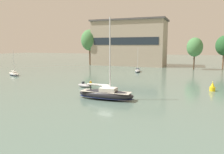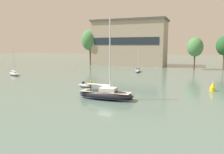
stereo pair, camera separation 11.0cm
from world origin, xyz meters
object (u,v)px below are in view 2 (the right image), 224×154
Objects in this scene: tree_shore_left at (195,47)px; motor_tender at (84,85)px; channel_buoy at (213,87)px; sailboat_moored_mid_channel at (14,74)px; sailboat_moored_near_marina at (138,70)px; tree_shore_right at (90,40)px; sailboat_main at (106,94)px.

motor_tender is at bearing -114.56° from tree_shore_left.
sailboat_moored_mid_channel is at bearing 176.47° from channel_buoy.
channel_buoy is at bearing -49.66° from sailboat_moored_near_marina.
tree_shore_left is at bearing 65.44° from motor_tender.
tree_shore_right is at bearing 174.28° from tree_shore_left.
sailboat_moored_mid_channel is (-38.39, 17.66, -0.40)m from sailboat_main.
tree_shore_right is 70.80m from channel_buoy.
sailboat_moored_mid_channel is at bearing -143.09° from tree_shore_left.
sailboat_moored_near_marina is (-18.26, -15.74, -8.04)m from tree_shore_left.
tree_shore_right reaches higher than tree_shore_left.
tree_shore_left is 47.87m from tree_shore_right.
motor_tender is (25.54, -52.86, -11.35)m from tree_shore_right.
sailboat_main is at bearing -24.70° from sailboat_moored_mid_channel.
sailboat_moored_near_marina is 32.58m from motor_tender.
sailboat_moored_mid_channel is at bearing 162.60° from motor_tender.
tree_shore_left is 58.51m from sailboat_main.
sailboat_moored_near_marina is at bearing -35.01° from tree_shore_right.
sailboat_moored_mid_channel is 3.88× the size of channel_buoy.
tree_shore_left is 0.89× the size of sailboat_main.
tree_shore_right is 37.45m from sailboat_moored_near_marina.
tree_shore_left reaches higher than channel_buoy.
channel_buoy is (4.26, -42.26, -7.80)m from tree_shore_left.
motor_tender is at bearing -167.45° from channel_buoy.
sailboat_moored_near_marina is at bearing 83.43° from motor_tender.
sailboat_moored_mid_channel is at bearing -95.42° from tree_shore_right.
sailboat_main reaches higher than motor_tender.
sailboat_main is at bearing -43.80° from motor_tender.
sailboat_moored_near_marina is at bearing 130.34° from channel_buoy.
tree_shore_left reaches higher than motor_tender.
tree_shore_left reaches higher than sailboat_moored_near_marina.
channel_buoy is at bearing 39.01° from sailboat_main.
tree_shore_right is at bearing 119.23° from sailboat_main.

